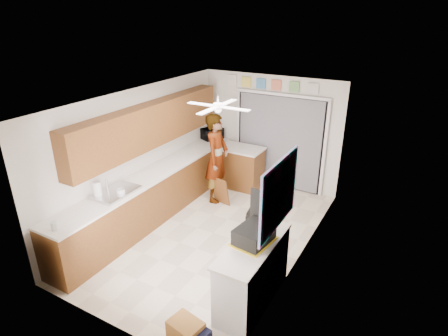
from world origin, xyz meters
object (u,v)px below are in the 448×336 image
at_px(dog, 253,217).
at_px(cardboard_box, 186,330).
at_px(man, 217,158).
at_px(cup, 121,192).
at_px(microwave, 212,134).
at_px(suitcase, 254,234).
at_px(paper_towel_roll, 97,190).

bearing_deg(dog, cardboard_box, -92.43).
bearing_deg(cardboard_box, man, 114.31).
bearing_deg(cup, man, 75.70).
height_order(cardboard_box, man, man).
height_order(microwave, suitcase, microwave).
xyz_separation_m(cup, man, (0.56, 2.19, -0.05)).
bearing_deg(dog, suitcase, -75.27).
bearing_deg(dog, paper_towel_roll, -148.39).
relative_size(cup, paper_towel_roll, 0.48).
relative_size(cup, dog, 0.24).
bearing_deg(man, cup, 156.69).
xyz_separation_m(microwave, suitcase, (2.66, -3.36, -0.02)).
distance_m(microwave, cardboard_box, 5.05).
distance_m(paper_towel_roll, man, 2.58).
distance_m(paper_towel_roll, dog, 2.80).
xyz_separation_m(cardboard_box, man, (-1.53, 3.39, 0.81)).
relative_size(microwave, cup, 3.45).
relative_size(microwave, dog, 0.83).
xyz_separation_m(cup, dog, (1.73, 1.53, -0.77)).
relative_size(paper_towel_roll, suitcase, 0.55).
bearing_deg(paper_towel_roll, dog, 41.69).
distance_m(man, dog, 1.52).
height_order(cup, paper_towel_roll, paper_towel_roll).
relative_size(suitcase, dog, 0.91).
xyz_separation_m(microwave, paper_towel_roll, (-0.10, -3.46, 0.01)).
bearing_deg(cup, dog, 41.47).
relative_size(microwave, paper_towel_roll, 1.67).
bearing_deg(cardboard_box, microwave, 117.05).
distance_m(suitcase, dog, 2.01).
distance_m(microwave, suitcase, 4.28).
xyz_separation_m(microwave, cardboard_box, (2.25, -4.41, -0.94)).
xyz_separation_m(paper_towel_roll, dog, (1.99, 1.77, -0.86)).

